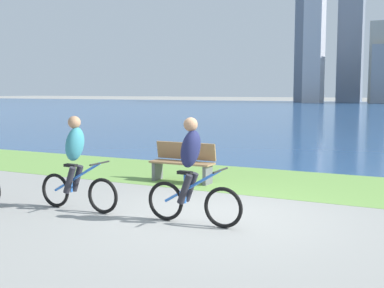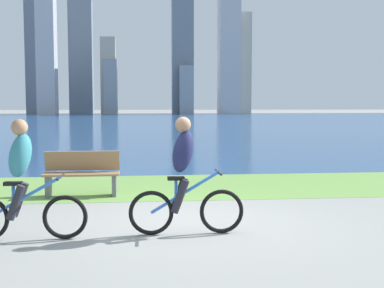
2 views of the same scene
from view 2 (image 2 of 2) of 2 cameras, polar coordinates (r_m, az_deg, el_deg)
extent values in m
plane|color=gray|center=(7.73, -0.18, -9.21)|extent=(300.00, 300.00, 0.00)
cube|color=#6B9947|center=(11.16, -1.92, -4.89)|extent=(120.00, 3.43, 0.01)
cube|color=navy|center=(55.59, -4.96, 2.72)|extent=(300.00, 85.71, 0.00)
torus|color=black|center=(7.14, 3.45, -7.78)|extent=(0.64, 0.06, 0.64)
torus|color=black|center=(7.05, -4.75, -7.94)|extent=(0.64, 0.06, 0.64)
cylinder|color=blue|center=(7.02, -0.83, -5.62)|extent=(0.98, 0.04, 0.61)
cylinder|color=blue|center=(7.02, -1.86, -6.04)|extent=(0.04, 0.04, 0.47)
cube|color=black|center=(6.98, -1.87, -3.99)|extent=(0.24, 0.10, 0.05)
cylinder|color=black|center=(7.03, 3.07, -3.27)|extent=(0.03, 0.52, 0.03)
ellipsoid|color=#1E234C|center=(6.94, -1.04, -0.87)|extent=(0.40, 0.36, 0.65)
sphere|color=#A57A59|center=(6.91, -1.05, 2.26)|extent=(0.22, 0.22, 0.22)
cylinder|color=#26262D|center=(7.12, -1.51, -5.78)|extent=(0.27, 0.11, 0.49)
cylinder|color=#26262D|center=(6.92, -1.39, -6.07)|extent=(0.27, 0.11, 0.49)
torus|color=black|center=(7.05, -14.45, -8.18)|extent=(0.61, 0.06, 0.61)
cylinder|color=blue|center=(7.09, -18.90, -5.91)|extent=(1.02, 0.04, 0.59)
cylinder|color=blue|center=(7.13, -19.93, -6.29)|extent=(0.04, 0.04, 0.46)
cube|color=black|center=(7.09, -19.98, -4.32)|extent=(0.24, 0.10, 0.05)
cylinder|color=black|center=(6.95, -14.95, -3.71)|extent=(0.03, 0.52, 0.03)
ellipsoid|color=teal|center=(7.02, -19.24, -1.26)|extent=(0.40, 0.36, 0.65)
sphere|color=#A57A59|center=(6.99, -19.33, 1.84)|extent=(0.22, 0.22, 0.22)
cylinder|color=#26262D|center=(7.22, -19.33, -6.09)|extent=(0.27, 0.11, 0.49)
cylinder|color=#26262D|center=(7.02, -19.71, -6.38)|extent=(0.27, 0.11, 0.49)
cube|color=olive|center=(10.14, -12.66, -3.42)|extent=(1.50, 0.45, 0.04)
cube|color=olive|center=(10.30, -12.55, -1.89)|extent=(1.50, 0.11, 0.40)
cube|color=#595960|center=(10.11, -8.96, -4.67)|extent=(0.08, 0.37, 0.45)
cube|color=#595960|center=(10.27, -16.25, -4.66)|extent=(0.08, 0.37, 0.45)
cube|color=slate|center=(95.49, -17.60, 11.02)|extent=(3.55, 2.36, 25.62)
cube|color=#B7B7BC|center=(89.48, -16.47, 10.77)|extent=(3.05, 3.64, 23.38)
cube|color=slate|center=(95.01, -12.70, 9.73)|extent=(4.27, 2.73, 20.91)
cube|color=#ADA899|center=(90.19, -9.66, 7.74)|extent=(2.56, 3.03, 13.63)
cube|color=#8C939E|center=(89.31, -9.39, 6.50)|extent=(2.26, 3.69, 9.68)
cube|color=#ADA899|center=(94.44, -1.24, 8.50)|extent=(2.85, 3.89, 16.39)
cube|color=slate|center=(91.94, -1.10, 10.69)|extent=(3.91, 2.68, 23.05)
cube|color=#8C939E|center=(88.21, -0.65, 6.24)|extent=(2.43, 2.48, 8.61)
cube|color=#B7B7BC|center=(91.84, 4.28, 10.74)|extent=(3.66, 4.41, 23.23)
cube|color=#ADA899|center=(92.30, 5.80, 9.22)|extent=(3.13, 2.32, 18.48)
camera|label=1|loc=(4.02, 83.55, 3.82)|focal=46.45mm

